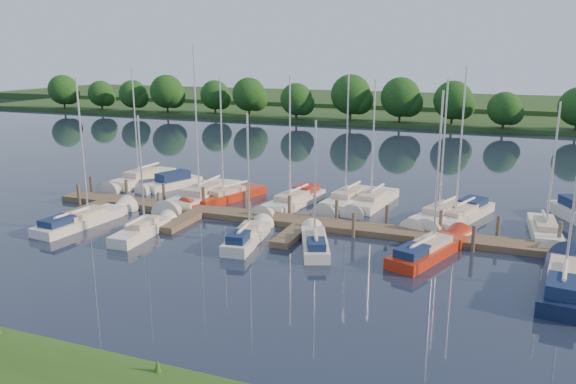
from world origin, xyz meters
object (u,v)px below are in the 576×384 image
(sailboat_s_2, at_px, (247,238))
(dock, at_px, (303,225))
(sailboat_n_0, at_px, (141,180))
(motorboat, at_px, (171,184))
(sailboat_n_5, at_px, (347,201))

(sailboat_s_2, bearing_deg, dock, 54.00)
(sailboat_n_0, distance_m, motorboat, 3.33)
(dock, height_order, motorboat, motorboat)
(dock, relative_size, sailboat_n_0, 3.76)
(dock, xyz_separation_m, sailboat_n_5, (1.12, 6.86, 0.08))
(sailboat_n_0, relative_size, motorboat, 1.76)
(dock, bearing_deg, sailboat_n_5, 80.70)
(dock, bearing_deg, motorboat, 155.27)
(sailboat_n_5, bearing_deg, sailboat_n_0, 8.12)
(sailboat_n_5, bearing_deg, dock, 89.20)
(sailboat_s_2, bearing_deg, motorboat, 131.90)
(sailboat_n_0, height_order, motorboat, sailboat_n_0)
(sailboat_n_0, height_order, sailboat_s_2, sailboat_n_0)
(sailboat_n_5, bearing_deg, sailboat_s_2, 81.52)
(sailboat_n_0, distance_m, sailboat_s_2, 19.05)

